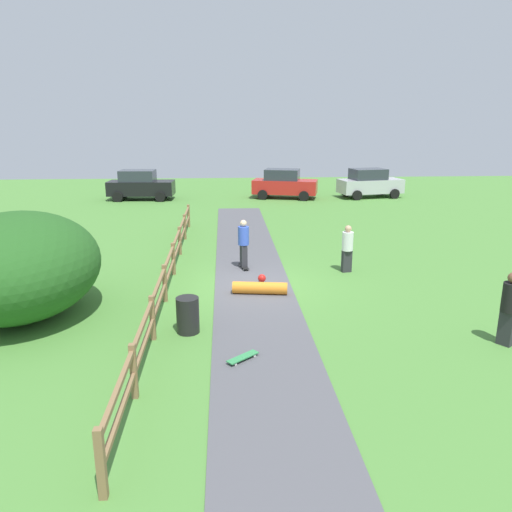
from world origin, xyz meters
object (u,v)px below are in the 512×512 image
(trash_bin, at_px, (188,315))
(skater_riding, at_px, (244,242))
(bystander_black, at_px, (510,305))
(skater_fallen, at_px, (260,287))
(parked_car_red, at_px, (284,184))
(bush_large, at_px, (18,266))
(skateboard_loose, at_px, (243,357))
(bystander_white, at_px, (347,247))
(parked_car_silver, at_px, (370,183))
(parked_car_black, at_px, (140,185))

(trash_bin, relative_size, skater_riding, 0.52)
(skater_riding, relative_size, bystander_black, 0.98)
(skater_riding, xyz_separation_m, skater_fallen, (0.39, -2.60, -0.78))
(skater_riding, height_order, parked_car_red, parked_car_red)
(trash_bin, bearing_deg, bush_large, 162.87)
(bush_large, height_order, skateboard_loose, bush_large)
(skater_fallen, relative_size, parked_car_red, 0.37)
(skater_fallen, bearing_deg, bystander_white, 32.78)
(skateboard_loose, distance_m, parked_car_red, 23.21)
(skater_fallen, distance_m, bystander_black, 6.72)
(bystander_white, bearing_deg, parked_car_silver, 71.33)
(bystander_black, xyz_separation_m, bystander_white, (-2.30, 5.89, -0.08))
(trash_bin, bearing_deg, parked_car_silver, 63.31)
(skater_riding, relative_size, skateboard_loose, 2.34)
(bush_large, height_order, parked_car_red, bush_large)
(bystander_white, distance_m, parked_car_silver, 17.50)
(skater_riding, distance_m, bystander_white, 3.57)
(parked_car_red, relative_size, parked_car_silver, 1.01)
(trash_bin, height_order, skater_riding, skater_riding)
(parked_car_silver, bearing_deg, bystander_white, -108.67)
(bush_large, relative_size, skater_fallen, 2.95)
(trash_bin, distance_m, parked_car_black, 21.77)
(trash_bin, distance_m, skateboard_loose, 2.08)
(skater_riding, distance_m, parked_car_silver, 18.41)
(parked_car_silver, bearing_deg, parked_car_black, 179.96)
(bystander_black, distance_m, parked_car_silver, 22.71)
(parked_car_silver, bearing_deg, skater_riding, -119.69)
(skater_riding, distance_m, parked_car_black, 17.11)
(skater_riding, relative_size, parked_car_black, 0.40)
(bush_large, bearing_deg, parked_car_black, 90.07)
(skater_fallen, relative_size, skateboard_loose, 2.27)
(bush_large, height_order, skater_riding, bush_large)
(skater_riding, bearing_deg, bush_large, -147.04)
(bush_large, relative_size, skater_riding, 2.87)
(skater_riding, bearing_deg, parked_car_silver, 60.31)
(bystander_white, relative_size, parked_car_black, 0.38)
(trash_bin, distance_m, bystander_black, 7.51)
(parked_car_black, bearing_deg, trash_bin, -78.11)
(skater_riding, bearing_deg, parked_car_black, 110.78)
(skater_fallen, distance_m, parked_car_red, 18.87)
(parked_car_red, bearing_deg, bystander_white, -89.45)
(skater_riding, distance_m, bystander_black, 8.71)
(skateboard_loose, distance_m, bystander_black, 6.20)
(skater_riding, bearing_deg, bystander_black, -48.10)
(bush_large, bearing_deg, skater_riding, 32.96)
(bystander_white, height_order, parked_car_silver, parked_car_silver)
(parked_car_red, xyz_separation_m, parked_car_black, (-9.43, -0.01, 0.00))
(bystander_white, distance_m, parked_car_red, 16.60)
(parked_car_red, height_order, parked_car_silver, same)
(skater_fallen, height_order, bystander_black, bystander_black)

